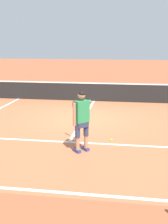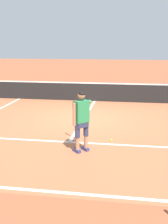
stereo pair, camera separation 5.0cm
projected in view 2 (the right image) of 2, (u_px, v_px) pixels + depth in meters
name	position (u px, v px, depth m)	size (l,w,h in m)	color
ground_plane	(84.00, 118.00, 11.66)	(80.00, 80.00, 0.00)	#9E5133
court_inner_surface	(79.00, 127.00, 10.48)	(10.98, 9.81, 0.00)	#B2603D
line_baseline	(39.00, 191.00, 5.96)	(10.98, 0.10, 0.01)	white
line_service	(69.00, 142.00, 8.85)	(8.23, 0.10, 0.01)	white
line_centre_service	(85.00, 116.00, 11.92)	(0.10, 6.40, 0.01)	white
tennis_net	(95.00, 92.00, 14.87)	(11.96, 0.08, 1.07)	#333338
tennis_player	(81.00, 117.00, 7.89)	(0.71, 1.17, 1.71)	navy
tennis_ball_near_feet	(111.00, 140.00, 8.95)	(0.07, 0.07, 0.07)	#CCE02D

